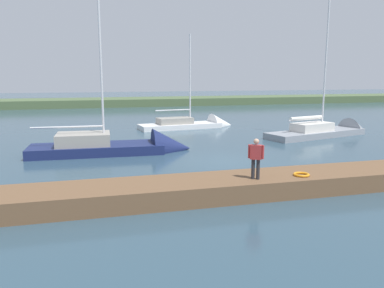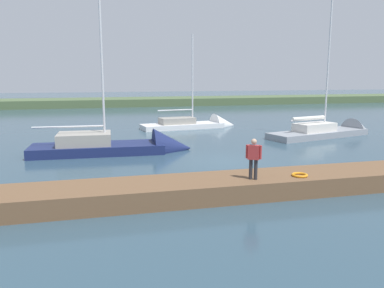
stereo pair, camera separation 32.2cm
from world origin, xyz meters
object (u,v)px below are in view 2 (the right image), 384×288
(sailboat_mid_channel, at_px, (199,126))
(life_ring_buoy, at_px, (300,175))
(sailboat_inner_slip, at_px, (127,149))
(sailboat_far_left, at_px, (334,133))
(person_on_dock, at_px, (254,156))

(sailboat_mid_channel, bearing_deg, life_ring_buoy, -102.04)
(life_ring_buoy, height_order, sailboat_inner_slip, sailboat_inner_slip)
(sailboat_mid_channel, height_order, sailboat_far_left, sailboat_far_left)
(life_ring_buoy, relative_size, sailboat_mid_channel, 0.07)
(sailboat_inner_slip, relative_size, person_on_dock, 6.87)
(sailboat_inner_slip, bearing_deg, person_on_dock, -66.73)
(sailboat_mid_channel, relative_size, sailboat_inner_slip, 0.86)
(life_ring_buoy, height_order, sailboat_mid_channel, sailboat_mid_channel)
(life_ring_buoy, bearing_deg, sailboat_inner_slip, -59.72)
(sailboat_far_left, bearing_deg, sailboat_mid_channel, 127.18)
(sailboat_far_left, height_order, person_on_dock, sailboat_far_left)
(sailboat_mid_channel, distance_m, person_on_dock, 21.22)
(life_ring_buoy, bearing_deg, sailboat_far_left, -128.55)
(sailboat_far_left, bearing_deg, person_on_dock, -148.70)
(sailboat_inner_slip, xyz_separation_m, person_on_dock, (-4.10, 10.50, 1.45))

